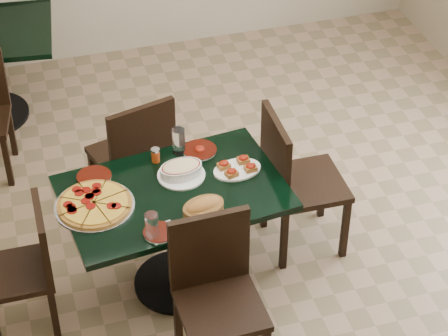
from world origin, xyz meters
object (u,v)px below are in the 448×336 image
object	(u,v)px
chair_left	(29,263)
pepperoni_pizza	(94,204)
chair_right	(292,176)
lasagna_casserole	(181,170)
chair_near	(216,287)
main_table	(174,215)
bread_basket	(203,208)
bruschetta_platter	(237,168)
chair_far	(136,153)

from	to	relation	value
chair_left	pepperoni_pizza	distance (m)	0.51
chair_right	lasagna_casserole	world-z (taller)	chair_right
lasagna_casserole	chair_near	bearing A→B (deg)	-96.19
main_table	chair_right	size ratio (longest dim) A/B	1.34
chair_left	pepperoni_pizza	world-z (taller)	chair_left
pepperoni_pizza	bread_basket	world-z (taller)	bread_basket
main_table	chair_near	bearing A→B (deg)	-88.41
bread_basket	main_table	bearing A→B (deg)	97.87
main_table	chair_near	xyz separation A→B (m)	(0.08, -0.58, -0.04)
chair_near	chair_right	world-z (taller)	chair_right
main_table	chair_right	distance (m)	0.79
pepperoni_pizza	bruschetta_platter	bearing A→B (deg)	5.70
main_table	bread_basket	xyz separation A→B (m)	(0.11, -0.24, 0.22)
chair_right	pepperoni_pizza	size ratio (longest dim) A/B	2.22
chair_right	pepperoni_pizza	distance (m)	1.26
main_table	bread_basket	distance (m)	0.34
main_table	chair_right	world-z (taller)	chair_right
main_table	pepperoni_pizza	bearing A→B (deg)	175.55
bruschetta_platter	pepperoni_pizza	bearing A→B (deg)	179.70
chair_near	bruschetta_platter	world-z (taller)	chair_near
chair_near	pepperoni_pizza	bearing A→B (deg)	131.49
chair_far	chair_left	distance (m)	1.05
chair_far	bread_basket	world-z (taller)	chair_far
chair_far	bruschetta_platter	bearing A→B (deg)	113.60
chair_near	chair_far	bearing A→B (deg)	96.15
pepperoni_pizza	bruschetta_platter	size ratio (longest dim) A/B	1.45
bruschetta_platter	lasagna_casserole	bearing A→B (deg)	166.19
chair_right	lasagna_casserole	distance (m)	0.74
chair_near	chair_left	world-z (taller)	chair_near
lasagna_casserole	bruschetta_platter	world-z (taller)	lasagna_casserole
main_table	chair_near	world-z (taller)	chair_near
chair_near	bread_basket	distance (m)	0.43
chair_far	chair_right	distance (m)	1.01
main_table	chair_right	bearing A→B (deg)	4.82
chair_right	chair_left	world-z (taller)	chair_right
chair_right	bread_basket	size ratio (longest dim) A/B	3.53
chair_left	bread_basket	distance (m)	1.04
pepperoni_pizza	bruschetta_platter	xyz separation A→B (m)	(0.85, 0.08, 0.01)
chair_left	main_table	bearing A→B (deg)	93.52
main_table	bruschetta_platter	xyz separation A→B (m)	(0.40, 0.07, 0.21)
main_table	lasagna_casserole	size ratio (longest dim) A/B	4.78
main_table	chair_left	world-z (taller)	chair_left
lasagna_casserole	bruschetta_platter	size ratio (longest dim) A/B	0.90
main_table	chair_near	size ratio (longest dim) A/B	1.40
pepperoni_pizza	bruschetta_platter	world-z (taller)	bruschetta_platter
chair_far	bread_basket	distance (m)	0.96
chair_far	chair_right	bearing A→B (deg)	133.96
chair_near	pepperoni_pizza	world-z (taller)	chair_near
chair_far	pepperoni_pizza	distance (m)	0.81
main_table	chair_far	bearing A→B (deg)	91.06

